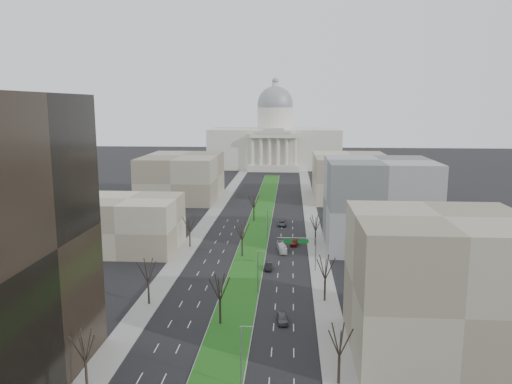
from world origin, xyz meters
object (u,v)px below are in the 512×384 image
at_px(car_red, 294,243).
at_px(box_van, 282,247).
at_px(car_black, 269,266).
at_px(car_grey_near, 282,318).
at_px(car_grey_far, 282,223).

height_order(car_red, box_van, box_van).
distance_m(car_black, car_red, 22.20).
relative_size(car_black, box_van, 0.59).
height_order(car_grey_near, car_red, car_grey_near).
relative_size(car_grey_near, car_grey_far, 0.82).
bearing_deg(car_black, car_grey_far, 85.80).
xyz_separation_m(car_grey_near, car_red, (2.41, 50.26, -0.08)).
xyz_separation_m(car_black, car_red, (6.20, 21.32, -0.04)).
height_order(car_grey_near, car_black, car_grey_near).
xyz_separation_m(car_red, car_grey_far, (-3.92, 22.66, 0.07)).
xyz_separation_m(car_black, car_grey_far, (2.28, 43.98, 0.03)).
bearing_deg(box_van, car_red, 54.11).
bearing_deg(car_black, car_red, 72.56).
distance_m(car_grey_near, car_red, 50.32).
bearing_deg(car_red, car_grey_near, -84.28).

